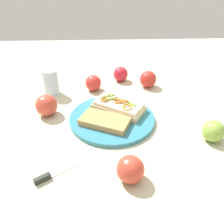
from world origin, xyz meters
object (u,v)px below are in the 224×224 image
at_px(sandwich, 118,106).
at_px(apple_1, 46,105).
at_px(apple_0, 213,131).
at_px(apple_4, 93,83).
at_px(plate, 112,118).
at_px(bread_slice_side, 105,121).
at_px(knife, 48,176).
at_px(drinking_glass, 51,82).
at_px(apple_2, 148,79).
at_px(apple_3, 121,74).
at_px(apple_5, 130,169).

height_order(sandwich, apple_1, apple_1).
bearing_deg(apple_1, apple_0, -107.09).
distance_m(sandwich, apple_4, 0.22).
distance_m(plate, bread_slice_side, 0.05).
bearing_deg(apple_4, plate, -162.91).
relative_size(plate, knife, 2.85).
relative_size(apple_1, drinking_glass, 0.74).
bearing_deg(bread_slice_side, knife, -100.97).
height_order(plate, apple_1, apple_1).
bearing_deg(plate, apple_4, 17.09).
xyz_separation_m(bread_slice_side, apple_1, (0.09, 0.21, 0.01)).
bearing_deg(drinking_glass, knife, -171.84).
distance_m(apple_2, apple_4, 0.25).
relative_size(bread_slice_side, apple_2, 2.22).
height_order(bread_slice_side, apple_1, apple_1).
height_order(apple_2, drinking_glass, drinking_glass).
bearing_deg(apple_2, drinking_glass, 96.66).
bearing_deg(sandwich, apple_1, -149.34).
relative_size(apple_1, apple_3, 1.18).
relative_size(sandwich, apple_2, 2.84).
xyz_separation_m(apple_3, drinking_glass, (-0.12, 0.30, 0.02)).
distance_m(bread_slice_side, apple_4, 0.28).
bearing_deg(sandwich, apple_0, 2.37).
height_order(apple_1, apple_5, apple_1).
height_order(apple_0, knife, apple_0).
bearing_deg(apple_4, apple_2, -84.50).
xyz_separation_m(sandwich, apple_0, (-0.17, -0.29, 0.00)).
height_order(bread_slice_side, apple_5, apple_5).
bearing_deg(knife, drinking_glass, 64.54).
bearing_deg(sandwich, bread_slice_side, -89.76).
relative_size(sandwich, knife, 1.96).
xyz_separation_m(bread_slice_side, apple_2, (0.30, -0.20, 0.01)).
bearing_deg(apple_0, knife, 105.55).
bearing_deg(apple_3, drinking_glass, 111.00).
xyz_separation_m(apple_0, drinking_glass, (0.33, 0.57, 0.02)).
xyz_separation_m(apple_1, knife, (-0.31, -0.06, -0.03)).
bearing_deg(plate, apple_3, -9.45).
relative_size(apple_1, apple_2, 1.09).
height_order(plate, apple_4, apple_4).
xyz_separation_m(bread_slice_side, knife, (-0.22, 0.16, -0.02)).
bearing_deg(apple_0, bread_slice_side, 76.60).
distance_m(sandwich, drinking_glass, 0.32).
xyz_separation_m(sandwich, drinking_glass, (0.17, 0.28, 0.02)).
relative_size(bread_slice_side, drinking_glass, 1.51).
distance_m(sandwich, apple_2, 0.26).
bearing_deg(apple_0, apple_3, 30.30).
distance_m(plate, apple_0, 0.34).
height_order(apple_4, apple_5, apple_5).
height_order(apple_2, apple_3, apple_2).
height_order(bread_slice_side, apple_3, apple_3).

